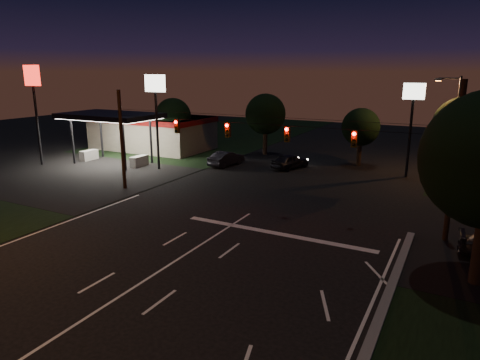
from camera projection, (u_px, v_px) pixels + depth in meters
The scene contains 17 objects.
ground at pixel (92, 314), 17.02m from camera, with size 140.00×140.00×0.00m, color black.
cross_street_left at pixel (67, 175), 39.78m from camera, with size 20.00×16.00×0.02m, color black.
stop_bar at pixel (276, 233), 25.51m from camera, with size 12.00×0.50×0.01m, color silver.
utility_pole_right at pixel (445, 240), 24.44m from camera, with size 0.30×0.30×9.00m, color black.
utility_pole_left at pixel (125, 188), 35.30m from camera, with size 0.28×0.28×8.00m, color black.
signal_span at pixel (256, 131), 28.48m from camera, with size 24.00×0.40×1.56m.
gas_station at pixel (150, 130), 52.36m from camera, with size 14.20×16.10×5.25m.
pole_sign_left_near at pixel (156, 98), 40.48m from camera, with size 2.20×0.30×9.10m.
pole_sign_left_far at pixel (34, 90), 42.33m from camera, with size 2.00×0.30×10.00m.
pole_sign_right at pixel (412, 108), 37.57m from camera, with size 1.80×0.30×8.40m.
street_light_right_far at pixel (453, 119), 38.07m from camera, with size 2.20×0.35×9.00m.
tree_far_a at pixel (174, 117), 49.91m from camera, with size 4.20×4.20×6.42m.
tree_far_b at pixel (266, 115), 48.74m from camera, with size 4.60×4.60×6.98m.
tree_far_c at pixel (361, 127), 43.06m from camera, with size 3.80×3.80×5.86m.
tree_far_d at pixel (462, 126), 37.07m from camera, with size 4.80×4.80×7.30m.
car_oncoming_a at pixel (290, 161), 42.43m from camera, with size 1.74×4.33×1.47m, color black.
car_oncoming_b at pixel (226, 158), 43.77m from camera, with size 1.55×4.45×1.47m, color black.
Camera 1 is at (12.29, -10.67, 9.37)m, focal length 32.00 mm.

